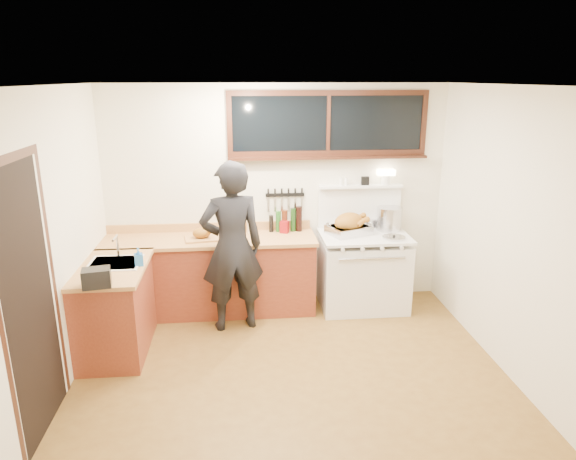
{
  "coord_description": "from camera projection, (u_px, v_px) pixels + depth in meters",
  "views": [
    {
      "loc": [
        -0.44,
        -4.18,
        2.67
      ],
      "look_at": [
        0.05,
        0.85,
        1.15
      ],
      "focal_mm": 32.0,
      "sensor_mm": 36.0,
      "label": 1
    }
  ],
  "objects": [
    {
      "name": "toaster",
      "position": [
        97.0,
        278.0,
        4.47
      ],
      "size": [
        0.26,
        0.21,
        0.16
      ],
      "color": "black",
      "rests_on": "counter_left"
    },
    {
      "name": "counter_left",
      "position": [
        115.0,
        308.0,
        5.1
      ],
      "size": [
        0.64,
        1.09,
        0.9
      ],
      "color": "maroon",
      "rests_on": "ground"
    },
    {
      "name": "stockpot",
      "position": [
        389.0,
        219.0,
        6.12
      ],
      "size": [
        0.36,
        0.36,
        0.28
      ],
      "color": "silver",
      "rests_on": "vintage_stove"
    },
    {
      "name": "counter_back",
      "position": [
        211.0,
        274.0,
        5.97
      ],
      "size": [
        2.44,
        0.64,
        1.0
      ],
      "color": "maroon",
      "rests_on": "ground"
    },
    {
      "name": "man",
      "position": [
        232.0,
        247.0,
        5.44
      ],
      "size": [
        0.76,
        0.58,
        1.86
      ],
      "color": "black",
      "rests_on": "ground"
    },
    {
      "name": "vintage_stove",
      "position": [
        363.0,
        269.0,
        6.1
      ],
      "size": [
        1.02,
        0.74,
        1.61
      ],
      "color": "white",
      "rests_on": "ground"
    },
    {
      "name": "coffee_tin",
      "position": [
        284.0,
        227.0,
        6.02
      ],
      "size": [
        0.12,
        0.11,
        0.14
      ],
      "color": "maroon",
      "rests_on": "counter_back"
    },
    {
      "name": "sink_unit",
      "position": [
        115.0,
        268.0,
        5.06
      ],
      "size": [
        0.5,
        0.45,
        0.37
      ],
      "color": "white",
      "rests_on": "counter_left"
    },
    {
      "name": "room_shell",
      "position": [
        292.0,
        202.0,
        4.32
      ],
      "size": [
        4.1,
        3.6,
        2.65
      ],
      "color": "silver",
      "rests_on": "ground"
    },
    {
      "name": "pot_lid",
      "position": [
        394.0,
        237.0,
        5.83
      ],
      "size": [
        0.29,
        0.29,
        0.04
      ],
      "color": "silver",
      "rests_on": "vintage_stove"
    },
    {
      "name": "soap_bottle",
      "position": [
        139.0,
        257.0,
        4.97
      ],
      "size": [
        0.1,
        0.1,
        0.18
      ],
      "color": "#2468B7",
      "rests_on": "counter_left"
    },
    {
      "name": "cutting_board",
      "position": [
        202.0,
        235.0,
        5.78
      ],
      "size": [
        0.41,
        0.33,
        0.13
      ],
      "color": "tan",
      "rests_on": "counter_back"
    },
    {
      "name": "back_window",
      "position": [
        328.0,
        131.0,
        5.9
      ],
      "size": [
        2.32,
        0.13,
        0.77
      ],
      "color": "black",
      "rests_on": "room_shell"
    },
    {
      "name": "roast_turkey",
      "position": [
        349.0,
        225.0,
        5.97
      ],
      "size": [
        0.56,
        0.5,
        0.26
      ],
      "color": "silver",
      "rests_on": "vintage_stove"
    },
    {
      "name": "left_doorway",
      "position": [
        31.0,
        300.0,
        3.77
      ],
      "size": [
        0.02,
        1.04,
        2.17
      ],
      "color": "black",
      "rests_on": "ground"
    },
    {
      "name": "pitcher",
      "position": [
        251.0,
        226.0,
        6.03
      ],
      "size": [
        0.11,
        0.11,
        0.16
      ],
      "color": "white",
      "rests_on": "counter_back"
    },
    {
      "name": "ground_plane",
      "position": [
        291.0,
        375.0,
        4.8
      ],
      "size": [
        4.0,
        3.5,
        0.02
      ],
      "primitive_type": "cube",
      "color": "brown"
    },
    {
      "name": "bottle_cluster",
      "position": [
        288.0,
        220.0,
        6.06
      ],
      "size": [
        0.39,
        0.07,
        0.3
      ],
      "color": "black",
      "rests_on": "counter_back"
    },
    {
      "name": "saucepan",
      "position": [
        370.0,
        223.0,
        6.25
      ],
      "size": [
        0.18,
        0.27,
        0.1
      ],
      "color": "silver",
      "rests_on": "vintage_stove"
    },
    {
      "name": "knife_strip",
      "position": [
        285.0,
        196.0,
        6.08
      ],
      "size": [
        0.46,
        0.03,
        0.28
      ],
      "color": "black",
      "rests_on": "room_shell"
    }
  ]
}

